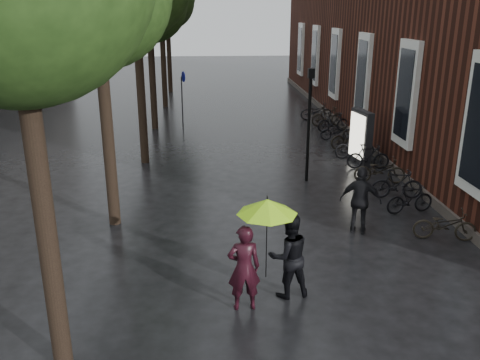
{
  "coord_description": "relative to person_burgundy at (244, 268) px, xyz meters",
  "views": [
    {
      "loc": [
        -1.46,
        -6.47,
        5.79
      ],
      "look_at": [
        -0.56,
        6.83,
        1.27
      ],
      "focal_mm": 38.0,
      "sensor_mm": 36.0,
      "label": 1
    }
  ],
  "objects": [
    {
      "name": "ad_lightbox",
      "position": [
        5.28,
        9.86,
        0.14
      ],
      "size": [
        0.32,
        1.39,
        2.09
      ],
      "rotation": [
        0.0,
        0.0,
        0.17
      ],
      "color": "black",
      "rests_on": "ground"
    },
    {
      "name": "person_black",
      "position": [
        0.97,
        0.44,
        0.01
      ],
      "size": [
        1.01,
        0.85,
        1.84
      ],
      "primitive_type": "imported",
      "rotation": [
        0.0,
        0.0,
        3.34
      ],
      "color": "black",
      "rests_on": "ground"
    },
    {
      "name": "brick_building",
      "position": [
        11.24,
        17.0,
        5.08
      ],
      "size": [
        10.2,
        33.2,
        12.0
      ],
      "color": "#38160F",
      "rests_on": "ground"
    },
    {
      "name": "parked_bicycles",
      "position": [
        5.39,
        10.83,
        -0.44
      ],
      "size": [
        2.06,
        16.12,
        1.03
      ],
      "color": "black",
      "rests_on": "ground"
    },
    {
      "name": "cycle_sign",
      "position": [
        -1.81,
        16.48,
        0.97
      ],
      "size": [
        0.15,
        0.52,
        2.85
      ],
      "rotation": [
        0.0,
        0.0,
        0.35
      ],
      "color": "#262628",
      "rests_on": "ground"
    },
    {
      "name": "pedestrian_walking",
      "position": [
        3.38,
        3.44,
        0.02
      ],
      "size": [
        1.18,
        0.79,
        1.86
      ],
      "primitive_type": "imported",
      "rotation": [
        0.0,
        0.0,
        2.8
      ],
      "color": "black",
      "rests_on": "ground"
    },
    {
      "name": "person_burgundy",
      "position": [
        0.0,
        0.0,
        0.0
      ],
      "size": [
        0.7,
        0.48,
        1.82
      ],
      "primitive_type": "imported",
      "rotation": [
        0.0,
        0.0,
        3.22
      ],
      "color": "black",
      "rests_on": "ground"
    },
    {
      "name": "lamp_post",
      "position": [
        2.81,
        7.85,
        1.46
      ],
      "size": [
        0.2,
        0.2,
        3.91
      ],
      "rotation": [
        0.0,
        0.0,
        0.0
      ],
      "color": "black",
      "rests_on": "ground"
    },
    {
      "name": "lime_umbrella",
      "position": [
        0.46,
        0.16,
        1.23
      ],
      "size": [
        1.21,
        1.21,
        1.77
      ],
      "rotation": [
        0.0,
        0.0,
        -0.32
      ],
      "color": "black",
      "rests_on": "ground"
    }
  ]
}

